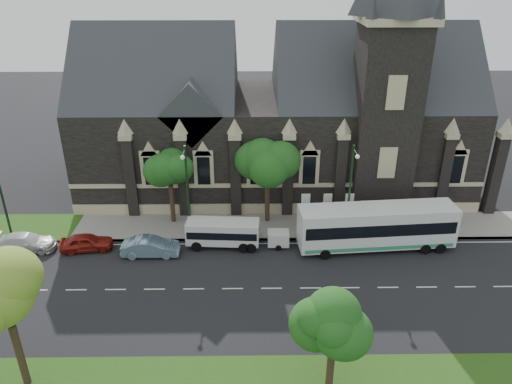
{
  "coord_description": "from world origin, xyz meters",
  "views": [
    {
      "loc": [
        1.42,
        -30.27,
        22.87
      ],
      "look_at": [
        1.88,
        6.0,
        5.36
      ],
      "focal_mm": 33.95,
      "sensor_mm": 36.0,
      "label": 1
    }
  ],
  "objects_px": {
    "tree_park_east": "(337,323)",
    "shuttle_bus": "(223,232)",
    "box_trailer": "(278,238)",
    "sedan": "(151,247)",
    "banner_flag_center": "(325,207)",
    "tree_walk_right": "(270,165)",
    "tour_coach": "(377,226)",
    "street_lamp_near": "(350,189)",
    "car_far_red": "(87,242)",
    "tree_park_near": "(10,293)",
    "banner_flag_left": "(304,207)",
    "banner_flag_right": "(347,206)",
    "tree_walk_left": "(172,166)",
    "car_far_white": "(26,242)",
    "street_lamp_mid": "(187,189)"
  },
  "relations": [
    {
      "from": "tree_park_east",
      "to": "shuttle_bus",
      "type": "xyz_separation_m",
      "value": [
        -7.17,
        15.52,
        -3.2
      ]
    },
    {
      "from": "tree_walk_left",
      "to": "banner_flag_right",
      "type": "relative_size",
      "value": 1.91
    },
    {
      "from": "tree_park_east",
      "to": "shuttle_bus",
      "type": "distance_m",
      "value": 17.39
    },
    {
      "from": "street_lamp_near",
      "to": "sedan",
      "type": "relative_size",
      "value": 1.84
    },
    {
      "from": "banner_flag_center",
      "to": "banner_flag_right",
      "type": "xyz_separation_m",
      "value": [
        2.0,
        0.0,
        0.0
      ]
    },
    {
      "from": "banner_flag_left",
      "to": "tour_coach",
      "type": "distance_m",
      "value": 6.8
    },
    {
      "from": "street_lamp_mid",
      "to": "shuttle_bus",
      "type": "xyz_separation_m",
      "value": [
        3.01,
        -0.89,
        -3.7
      ]
    },
    {
      "from": "sedan",
      "to": "car_far_red",
      "type": "distance_m",
      "value": 5.78
    },
    {
      "from": "tree_walk_right",
      "to": "shuttle_bus",
      "type": "bearing_deg",
      "value": -132.96
    },
    {
      "from": "tree_walk_right",
      "to": "tour_coach",
      "type": "bearing_deg",
      "value": -28.6
    },
    {
      "from": "shuttle_bus",
      "to": "tree_walk_right",
      "type": "bearing_deg",
      "value": 50.73
    },
    {
      "from": "tree_park_near",
      "to": "tour_coach",
      "type": "height_order",
      "value": "tree_park_near"
    },
    {
      "from": "box_trailer",
      "to": "sedan",
      "type": "relative_size",
      "value": 0.55
    },
    {
      "from": "street_lamp_near",
      "to": "car_far_red",
      "type": "xyz_separation_m",
      "value": [
        -22.82,
        -1.4,
        -4.36
      ]
    },
    {
      "from": "tree_park_east",
      "to": "banner_flag_right",
      "type": "height_order",
      "value": "tree_park_east"
    },
    {
      "from": "banner_flag_center",
      "to": "sedan",
      "type": "relative_size",
      "value": 0.82
    },
    {
      "from": "tour_coach",
      "to": "banner_flag_center",
      "type": "bearing_deg",
      "value": 136.35
    },
    {
      "from": "tree_park_near",
      "to": "tree_walk_left",
      "type": "height_order",
      "value": "tree_park_near"
    },
    {
      "from": "tree_walk_left",
      "to": "tour_coach",
      "type": "xyz_separation_m",
      "value": [
        18.07,
        -4.93,
        -3.61
      ]
    },
    {
      "from": "box_trailer",
      "to": "sedan",
      "type": "xyz_separation_m",
      "value": [
        -10.94,
        -1.26,
        -0.01
      ]
    },
    {
      "from": "tree_walk_right",
      "to": "sedan",
      "type": "xyz_separation_m",
      "value": [
        -10.32,
        -5.89,
        -5.01
      ]
    },
    {
      "from": "banner_flag_left",
      "to": "box_trailer",
      "type": "bearing_deg",
      "value": -130.01
    },
    {
      "from": "banner_flag_center",
      "to": "sedan",
      "type": "xyz_separation_m",
      "value": [
        -15.39,
        -4.18,
        -1.58
      ]
    },
    {
      "from": "banner_flag_right",
      "to": "shuttle_bus",
      "type": "height_order",
      "value": "banner_flag_right"
    },
    {
      "from": "tree_park_east",
      "to": "tree_walk_right",
      "type": "distance_m",
      "value": 20.29
    },
    {
      "from": "tour_coach",
      "to": "banner_flag_left",
      "type": "bearing_deg",
      "value": 147.03
    },
    {
      "from": "shuttle_bus",
      "to": "tour_coach",
      "type": "bearing_deg",
      "value": 1.84
    },
    {
      "from": "tree_park_near",
      "to": "banner_flag_center",
      "type": "height_order",
      "value": "tree_park_near"
    },
    {
      "from": "tree_walk_left",
      "to": "car_far_white",
      "type": "bearing_deg",
      "value": -158.28
    },
    {
      "from": "tour_coach",
      "to": "sedan",
      "type": "distance_m",
      "value": 19.45
    },
    {
      "from": "shuttle_bus",
      "to": "box_trailer",
      "type": "relative_size",
      "value": 2.38
    },
    {
      "from": "tree_park_east",
      "to": "car_far_white",
      "type": "bearing_deg",
      "value": 148.08
    },
    {
      "from": "banner_flag_right",
      "to": "box_trailer",
      "type": "bearing_deg",
      "value": -155.63
    },
    {
      "from": "tree_walk_left",
      "to": "car_far_red",
      "type": "distance_m",
      "value": 9.96
    },
    {
      "from": "street_lamp_near",
      "to": "banner_flag_left",
      "type": "distance_m",
      "value": 4.99
    },
    {
      "from": "tree_park_east",
      "to": "tree_walk_left",
      "type": "relative_size",
      "value": 0.82
    },
    {
      "from": "tree_walk_left",
      "to": "car_far_white",
      "type": "distance_m",
      "value": 14.16
    },
    {
      "from": "tree_walk_left",
      "to": "tree_park_near",
      "type": "bearing_deg",
      "value": -107.05
    },
    {
      "from": "tree_walk_right",
      "to": "car_far_white",
      "type": "height_order",
      "value": "tree_walk_right"
    },
    {
      "from": "tree_walk_left",
      "to": "box_trailer",
      "type": "bearing_deg",
      "value": -25.66
    },
    {
      "from": "banner_flag_right",
      "to": "banner_flag_left",
      "type": "bearing_deg",
      "value": 180.0
    },
    {
      "from": "tree_park_near",
      "to": "car_far_red",
      "type": "relative_size",
      "value": 1.93
    },
    {
      "from": "tree_walk_right",
      "to": "box_trailer",
      "type": "height_order",
      "value": "tree_walk_right"
    },
    {
      "from": "tour_coach",
      "to": "tree_walk_right",
      "type": "bearing_deg",
      "value": 146.77
    },
    {
      "from": "tour_coach",
      "to": "car_far_red",
      "type": "distance_m",
      "value": 25.13
    },
    {
      "from": "street_lamp_mid",
      "to": "sedan",
      "type": "bearing_deg",
      "value": -143.79
    },
    {
      "from": "box_trailer",
      "to": "tree_walk_right",
      "type": "bearing_deg",
      "value": 98.55
    },
    {
      "from": "tree_walk_right",
      "to": "sedan",
      "type": "height_order",
      "value": "tree_walk_right"
    },
    {
      "from": "tree_walk_left",
      "to": "tour_coach",
      "type": "bearing_deg",
      "value": -15.26
    },
    {
      "from": "tree_walk_left",
      "to": "street_lamp_mid",
      "type": "relative_size",
      "value": 0.85
    }
  ]
}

